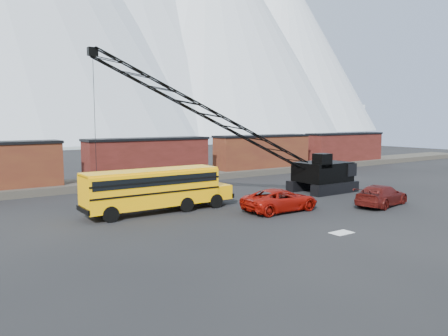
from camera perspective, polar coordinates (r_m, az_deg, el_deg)
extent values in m
plane|color=black|center=(29.83, 8.56, -6.90)|extent=(160.00, 160.00, 0.00)
cone|color=white|center=(360.16, -2.20, 18.68)|extent=(260.00, 260.00, 175.00)
cone|color=white|center=(419.91, 7.81, 15.18)|extent=(220.00, 220.00, 150.00)
cone|color=white|center=(353.30, -25.53, 17.14)|extent=(240.00, 240.00, 160.00)
cube|color=#4C473E|center=(47.91, -9.81, -1.50)|extent=(120.00, 5.00, 0.70)
cube|color=black|center=(44.21, -23.82, -1.75)|extent=(2.20, 2.40, 0.60)
cube|color=#561B18|center=(47.65, -9.86, 1.30)|extent=(13.50, 2.90, 4.00)
cube|color=black|center=(47.52, -9.91, 3.76)|extent=(13.70, 3.10, 0.25)
cube|color=black|center=(46.23, -14.54, -1.08)|extent=(2.20, 2.40, 0.60)
cube|color=black|center=(49.73, -5.44, -0.40)|extent=(2.20, 2.40, 0.60)
cube|color=#4B1D15|center=(56.28, 5.07, 2.12)|extent=(13.50, 2.90, 4.00)
cube|color=black|center=(56.16, 5.09, 4.21)|extent=(13.70, 3.10, 0.25)
cube|color=black|center=(53.84, 1.62, 0.14)|extent=(2.20, 2.40, 0.60)
cube|color=black|center=(59.19, 8.18, 0.64)|extent=(2.20, 2.40, 0.60)
cube|color=#561B18|center=(67.64, 15.54, 2.62)|extent=(13.50, 2.90, 4.00)
cube|color=black|center=(67.55, 15.60, 4.35)|extent=(13.70, 3.10, 0.25)
cube|color=black|center=(64.60, 13.12, 1.01)|extent=(2.20, 2.40, 0.60)
cube|color=black|center=(71.04, 17.67, 1.34)|extent=(2.20, 2.40, 0.60)
cube|color=silver|center=(27.52, 15.11, -8.16)|extent=(1.40, 0.90, 0.02)
cube|color=#FFAC05|center=(32.23, -9.37, -2.67)|extent=(10.00, 2.50, 2.50)
cube|color=#FFAC05|center=(35.08, -1.06, -3.01)|extent=(1.60, 2.30, 1.10)
cube|color=#FFAC05|center=(32.06, -9.41, -0.37)|extent=(10.00, 2.30, 0.18)
cube|color=black|center=(31.01, -8.39, -1.69)|extent=(9.60, 0.05, 0.65)
cube|color=black|center=(33.26, -10.33, -1.19)|extent=(9.60, 0.05, 0.65)
cube|color=black|center=(35.60, 0.08, -3.36)|extent=(0.15, 2.45, 0.35)
cube|color=black|center=(30.62, -17.93, -5.27)|extent=(0.15, 2.50, 0.35)
cylinder|color=black|center=(30.05, -14.61, -5.87)|extent=(1.10, 0.35, 1.10)
cylinder|color=black|center=(32.17, -16.04, -5.11)|extent=(1.10, 0.35, 1.10)
cylinder|color=black|center=(32.45, -4.93, -4.79)|extent=(1.10, 0.35, 1.10)
cylinder|color=black|center=(34.43, -6.85, -4.16)|extent=(1.10, 0.35, 1.10)
cylinder|color=black|center=(33.79, -1.10, -4.32)|extent=(1.10, 0.35, 1.10)
cylinder|color=black|center=(35.70, -3.15, -3.75)|extent=(1.10, 0.35, 1.10)
imported|color=#940E07|center=(32.88, 7.36, -4.16)|extent=(6.09, 2.92, 1.67)
imported|color=#4B100D|center=(36.78, 19.87, -3.38)|extent=(6.08, 3.39, 1.66)
cube|color=black|center=(41.56, 14.33, -2.58)|extent=(5.50, 1.00, 1.00)
cube|color=black|center=(43.69, 11.16, -2.08)|extent=(5.50, 1.00, 1.00)
cube|color=black|center=(42.43, 12.75, -0.45)|extent=(4.80, 3.60, 1.80)
cube|color=black|center=(43.90, 14.52, -0.02)|extent=(1.20, 3.80, 1.20)
cube|color=black|center=(40.47, 12.71, 0.94)|extent=(1.40, 1.20, 1.30)
cube|color=black|center=(40.10, 13.29, 0.87)|extent=(1.20, 0.06, 0.90)
cube|color=black|center=(34.17, -16.79, 14.36)|extent=(0.70, 0.50, 0.60)
cylinder|color=black|center=(33.82, -16.48, 4.49)|extent=(0.04, 0.04, 11.42)
cube|color=black|center=(34.41, -16.19, -4.72)|extent=(0.25, 0.25, 0.50)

